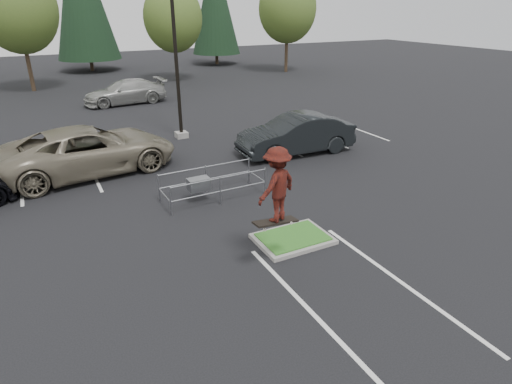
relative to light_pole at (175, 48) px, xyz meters
name	(u,v)px	position (x,y,z in m)	size (l,w,h in m)	color
ground	(293,241)	(-0.50, -12.00, -4.56)	(120.00, 120.00, 0.00)	black
grass_median	(293,238)	(-0.50, -12.00, -4.48)	(2.20, 1.60, 0.16)	gray
stall_lines	(185,181)	(-1.85, -5.98, -4.56)	(22.62, 17.60, 0.01)	silver
light_pole	(175,48)	(0.00, 0.00, 0.00)	(0.70, 0.60, 10.12)	gray
decid_b	(18,11)	(-6.51, 18.53, 1.48)	(5.89, 5.89, 9.64)	#38281C
decid_c	(173,20)	(5.49, 17.83, 0.69)	(5.12, 5.12, 8.38)	#38281C
decid_d	(287,11)	(17.49, 18.33, 1.35)	(5.76, 5.76, 9.43)	#38281C
conif_c	(215,1)	(13.50, 27.50, 2.29)	(5.50, 5.50, 12.50)	#38281C
cart_corral	(202,183)	(-1.86, -8.01, -3.90)	(3.72, 1.42, 1.05)	gray
skateboarder	(276,185)	(-1.70, -13.00, -2.14)	(1.44, 1.14, 2.11)	black
car_l_tan	(89,150)	(-5.00, -3.23, -3.58)	(3.23, 7.01, 1.95)	#7B725E
car_r_charc	(296,134)	(4.00, -5.00, -3.65)	(1.93, 5.55, 1.83)	black
car_far_silver	(126,92)	(-0.77, 10.00, -3.73)	(2.32, 5.70, 1.65)	#A2A39E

